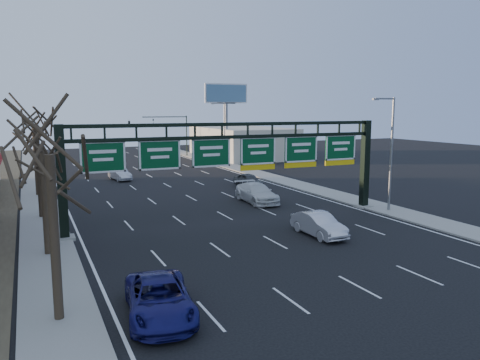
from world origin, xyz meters
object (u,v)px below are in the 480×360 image
car_blue_suv (159,299)px  sign_gantry (237,158)px  car_white_wagon (257,193)px  car_silver_sedan (319,224)px

car_blue_suv → sign_gantry: bearing=63.3°
car_blue_suv → car_white_wagon: bearing=62.4°
car_blue_suv → car_white_wagon: (13.76, 18.88, 0.08)m
car_silver_sedan → car_white_wagon: car_white_wagon is taller
car_white_wagon → sign_gantry: bearing=-126.5°
car_white_wagon → car_silver_sedan: bearing=-94.8°
car_silver_sedan → car_blue_suv: bearing=-149.6°
sign_gantry → car_blue_suv: 16.65m
car_blue_suv → car_silver_sedan: (12.45, 7.38, 0.00)m
sign_gantry → car_silver_sedan: 7.69m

